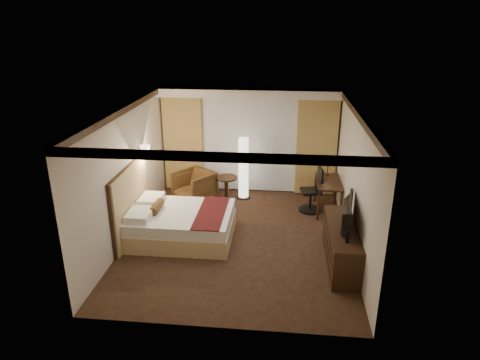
# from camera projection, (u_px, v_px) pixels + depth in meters

# --- Properties ---
(floor) EXTENTS (4.50, 5.50, 0.01)m
(floor) POSITION_uv_depth(u_px,v_px,m) (238.00, 238.00, 8.89)
(floor) COLOR #311B13
(floor) RESTS_ON ground
(ceiling) EXTENTS (4.50, 5.50, 0.01)m
(ceiling) POSITION_uv_depth(u_px,v_px,m) (238.00, 110.00, 7.93)
(ceiling) COLOR white
(ceiling) RESTS_ON back_wall
(back_wall) EXTENTS (4.50, 0.02, 2.70)m
(back_wall) POSITION_uv_depth(u_px,v_px,m) (249.00, 140.00, 10.96)
(back_wall) COLOR beige
(back_wall) RESTS_ON floor
(left_wall) EXTENTS (0.02, 5.50, 2.70)m
(left_wall) POSITION_uv_depth(u_px,v_px,m) (127.00, 174.00, 8.62)
(left_wall) COLOR beige
(left_wall) RESTS_ON floor
(right_wall) EXTENTS (0.02, 5.50, 2.70)m
(right_wall) POSITION_uv_depth(u_px,v_px,m) (354.00, 182.00, 8.19)
(right_wall) COLOR beige
(right_wall) RESTS_ON floor
(crown_molding) EXTENTS (4.50, 5.50, 0.12)m
(crown_molding) POSITION_uv_depth(u_px,v_px,m) (238.00, 113.00, 7.95)
(crown_molding) COLOR black
(crown_molding) RESTS_ON ceiling
(soffit) EXTENTS (4.50, 0.50, 0.20)m
(soffit) POSITION_uv_depth(u_px,v_px,m) (249.00, 93.00, 10.29)
(soffit) COLOR white
(soffit) RESTS_ON ceiling
(curtain_sheer) EXTENTS (2.48, 0.04, 2.45)m
(curtain_sheer) POSITION_uv_depth(u_px,v_px,m) (249.00, 145.00, 10.92)
(curtain_sheer) COLOR silver
(curtain_sheer) RESTS_ON back_wall
(curtain_left_drape) EXTENTS (1.00, 0.14, 2.45)m
(curtain_left_drape) POSITION_uv_depth(u_px,v_px,m) (183.00, 144.00, 11.03)
(curtain_left_drape) COLOR tan
(curtain_left_drape) RESTS_ON back_wall
(curtain_right_drape) EXTENTS (1.00, 0.14, 2.45)m
(curtain_right_drape) POSITION_uv_depth(u_px,v_px,m) (316.00, 148.00, 10.71)
(curtain_right_drape) COLOR tan
(curtain_right_drape) RESTS_ON back_wall
(wall_sconce) EXTENTS (0.24, 0.24, 0.24)m
(wall_sconce) POSITION_uv_depth(u_px,v_px,m) (145.00, 151.00, 9.19)
(wall_sconce) COLOR white
(wall_sconce) RESTS_ON left_wall
(bed) EXTENTS (2.07, 1.62, 0.61)m
(bed) POSITION_uv_depth(u_px,v_px,m) (182.00, 224.00, 8.82)
(bed) COLOR white
(bed) RESTS_ON floor
(headboard) EXTENTS (0.12, 1.92, 1.50)m
(headboard) POSITION_uv_depth(u_px,v_px,m) (131.00, 202.00, 8.76)
(headboard) COLOR tan
(headboard) RESTS_ON floor
(armchair) EXTENTS (1.14, 1.13, 0.86)m
(armchair) POSITION_uv_depth(u_px,v_px,m) (194.00, 185.00, 10.54)
(armchair) COLOR #4D2F17
(armchair) RESTS_ON floor
(side_table) EXTENTS (0.55, 0.55, 0.60)m
(side_table) POSITION_uv_depth(u_px,v_px,m) (227.00, 188.00, 10.69)
(side_table) COLOR black
(side_table) RESTS_ON floor
(floor_lamp) EXTENTS (0.33, 0.33, 1.58)m
(floor_lamp) POSITION_uv_depth(u_px,v_px,m) (244.00, 168.00, 10.62)
(floor_lamp) COLOR white
(floor_lamp) RESTS_ON floor
(desk) EXTENTS (0.55, 1.15, 0.75)m
(desk) POSITION_uv_depth(u_px,v_px,m) (328.00, 196.00, 10.04)
(desk) COLOR black
(desk) RESTS_ON floor
(desk_lamp) EXTENTS (0.18, 0.18, 0.34)m
(desk_lamp) POSITION_uv_depth(u_px,v_px,m) (328.00, 168.00, 10.24)
(desk_lamp) COLOR #FFD899
(desk_lamp) RESTS_ON desk
(office_chair) EXTENTS (0.60, 0.60, 1.08)m
(office_chair) POSITION_uv_depth(u_px,v_px,m) (311.00, 190.00, 9.97)
(office_chair) COLOR black
(office_chair) RESTS_ON floor
(dresser) EXTENTS (0.50, 1.91, 0.74)m
(dresser) POSITION_uv_depth(u_px,v_px,m) (341.00, 245.00, 7.89)
(dresser) COLOR black
(dresser) RESTS_ON floor
(television) EXTENTS (0.87, 1.28, 0.15)m
(television) POSITION_uv_depth(u_px,v_px,m) (343.00, 210.00, 7.64)
(television) COLOR black
(television) RESTS_ON dresser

